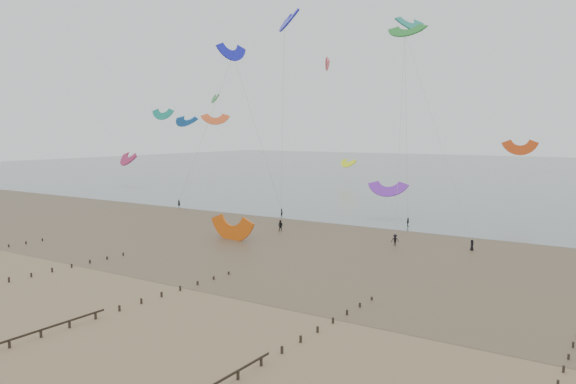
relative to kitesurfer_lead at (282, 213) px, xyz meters
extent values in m
plane|color=brown|center=(15.24, -51.64, -0.81)|extent=(500.00, 500.00, 0.00)
plane|color=#475654|center=(15.24, 148.36, -0.78)|extent=(500.00, 500.00, 0.00)
plane|color=#473A28|center=(15.24, -16.64, -0.79)|extent=(500.00, 500.00, 0.00)
ellipsoid|color=slate|center=(-2.76, -29.64, -0.80)|extent=(23.60, 14.36, 0.01)
ellipsoid|color=slate|center=(27.24, -13.64, -0.80)|extent=(33.64, 18.32, 0.01)
ellipsoid|color=slate|center=(-24.76, -11.64, -0.80)|extent=(26.95, 14.22, 0.01)
cube|color=black|center=(-16.76, -44.90, -0.60)|extent=(0.16, 0.16, 0.51)
cube|color=black|center=(-16.76, -42.27, -0.62)|extent=(0.16, 0.16, 0.48)
cube|color=black|center=(-16.76, -39.64, -0.63)|extent=(0.16, 0.16, 0.45)
cube|color=black|center=(1.24, -55.43, -0.55)|extent=(0.16, 0.16, 0.62)
cube|color=black|center=(1.24, -52.80, -0.56)|extent=(0.16, 0.16, 0.59)
cube|color=black|center=(1.24, -50.17, -0.58)|extent=(0.16, 0.16, 0.57)
cube|color=black|center=(1.24, -47.54, -0.59)|extent=(0.16, 0.16, 0.54)
cube|color=black|center=(1.24, -44.90, -0.60)|extent=(0.16, 0.16, 0.51)
cube|color=black|center=(1.24, -42.27, -0.62)|extent=(0.16, 0.16, 0.48)
cube|color=black|center=(1.24, -39.64, -0.63)|extent=(0.16, 0.16, 0.45)
cube|color=black|center=(19.24, -65.96, -0.49)|extent=(0.16, 0.16, 0.74)
cube|color=black|center=(19.24, -63.32, -0.50)|extent=(0.16, 0.16, 0.71)
cube|color=black|center=(19.24, -60.69, -0.52)|extent=(0.16, 0.16, 0.68)
cube|color=black|center=(19.24, -58.06, -0.53)|extent=(0.16, 0.16, 0.65)
cube|color=black|center=(19.24, -55.43, -0.55)|extent=(0.16, 0.16, 0.62)
cube|color=black|center=(19.24, -52.80, -0.56)|extent=(0.16, 0.16, 0.59)
cube|color=black|center=(19.24, -50.17, -0.58)|extent=(0.16, 0.16, 0.57)
cube|color=black|center=(19.24, -47.54, -0.59)|extent=(0.16, 0.16, 0.54)
cube|color=black|center=(19.24, -44.90, -0.60)|extent=(0.16, 0.16, 0.51)
cube|color=black|center=(19.24, -42.27, -0.62)|extent=(0.16, 0.16, 0.48)
cube|color=black|center=(19.24, -39.64, -0.63)|extent=(0.16, 0.16, 0.45)
cube|color=black|center=(37.24, -60.69, -0.52)|extent=(0.16, 0.16, 0.68)
cube|color=black|center=(37.24, -58.06, -0.53)|extent=(0.16, 0.16, 0.65)
cube|color=black|center=(37.24, -55.43, -0.55)|extent=(0.16, 0.16, 0.62)
cube|color=black|center=(37.24, -52.80, -0.56)|extent=(0.16, 0.16, 0.59)
cube|color=black|center=(37.24, -50.17, -0.58)|extent=(0.16, 0.16, 0.57)
cube|color=black|center=(37.24, -47.54, -0.59)|extent=(0.16, 0.16, 0.54)
cube|color=black|center=(37.24, -44.90, -0.60)|extent=(0.16, 0.16, 0.51)
cube|color=black|center=(37.24, -42.27, -0.62)|extent=(0.16, 0.16, 0.48)
cube|color=black|center=(37.24, -39.64, -0.63)|extent=(0.16, 0.16, 0.45)
cube|color=black|center=(55.24, -50.17, -0.58)|extent=(0.16, 0.16, 0.57)
cube|color=black|center=(55.24, -47.54, -0.59)|extent=(0.16, 0.16, 0.54)
cube|color=black|center=(55.24, -44.90, -0.60)|extent=(0.16, 0.16, 0.51)
cube|color=black|center=(55.24, -42.27, -0.62)|extent=(0.16, 0.16, 0.48)
imported|color=black|center=(0.00, 0.00, 0.00)|extent=(0.70, 0.63, 1.62)
imported|color=black|center=(24.44, 2.84, -0.02)|extent=(0.45, 0.95, 1.58)
imported|color=black|center=(39.10, -10.90, -0.05)|extent=(0.60, 0.81, 1.52)
imported|color=black|center=(-26.32, -0.86, 0.02)|extent=(0.72, 0.67, 1.66)
imported|color=black|center=(8.57, -13.12, 0.12)|extent=(1.00, 0.84, 1.85)
imported|color=black|center=(28.97, -13.83, 0.05)|extent=(1.27, 1.04, 1.72)
camera|label=1|loc=(59.64, -88.79, 15.71)|focal=35.00mm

